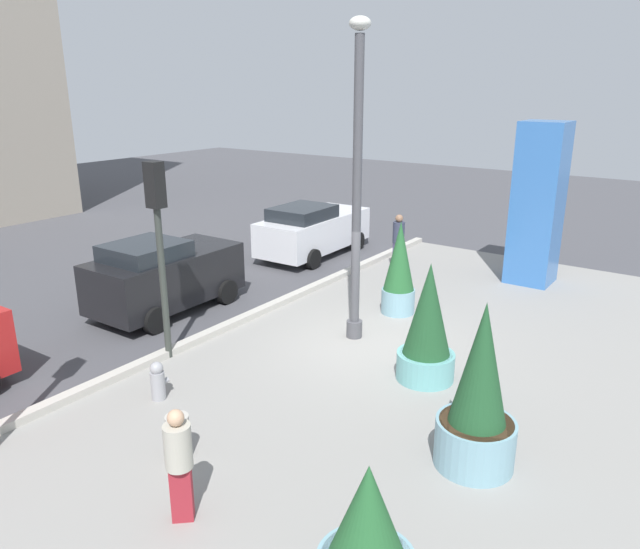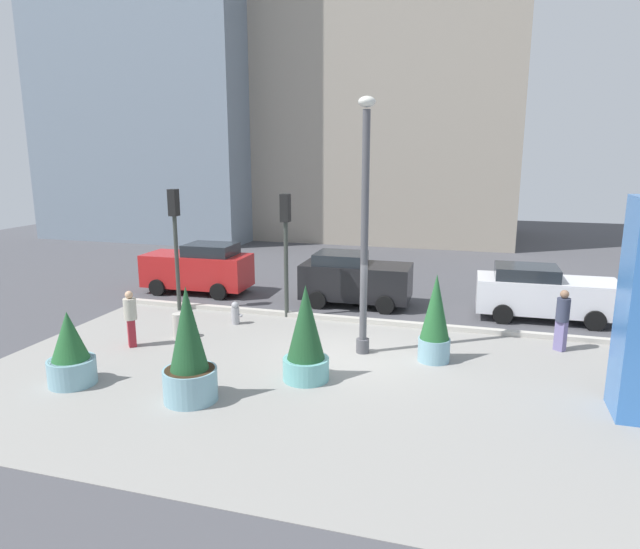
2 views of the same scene
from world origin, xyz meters
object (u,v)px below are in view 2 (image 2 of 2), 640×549
(fire_hydrant, at_px, (235,313))
(car_curb_east, at_px, (355,279))
(potted_plant_mid_plaza, at_px, (70,353))
(traffic_light_corner, at_px, (286,234))
(lamp_post, at_px, (365,234))
(potted_plant_by_pillar, at_px, (306,337))
(car_curb_west, at_px, (199,268))
(potted_plant_curbside, at_px, (435,320))
(potted_plant_near_right, at_px, (189,354))
(car_intersection, at_px, (543,293))
(pedestrian_by_curb, at_px, (562,317))
(pedestrian_crossing, at_px, (130,316))
(traffic_light_far_side, at_px, (175,229))
(concrete_bollard, at_px, (179,326))

(fire_hydrant, relative_size, car_curb_east, 0.19)
(potted_plant_mid_plaza, bearing_deg, traffic_light_corner, 65.76)
(lamp_post, distance_m, potted_plant_by_pillar, 3.29)
(traffic_light_corner, distance_m, car_curb_west, 5.29)
(car_curb_east, bearing_deg, potted_plant_curbside, -56.12)
(lamp_post, xyz_separation_m, car_curb_east, (-1.35, 4.83, -2.37))
(fire_hydrant, bearing_deg, potted_plant_near_right, -75.18)
(car_intersection, bearing_deg, car_curb_west, -179.95)
(traffic_light_corner, height_order, pedestrian_by_curb, traffic_light_corner)
(car_curb_east, height_order, pedestrian_crossing, car_curb_east)
(potted_plant_mid_plaza, xyz_separation_m, car_intersection, (11.24, 8.91, 0.10))
(potted_plant_by_pillar, bearing_deg, pedestrian_crossing, 171.12)
(traffic_light_corner, relative_size, pedestrian_crossing, 2.52)
(lamp_post, relative_size, potted_plant_near_right, 2.58)
(traffic_light_corner, bearing_deg, potted_plant_mid_plaza, -114.24)
(lamp_post, relative_size, potted_plant_curbside, 2.88)
(traffic_light_far_side, xyz_separation_m, pedestrian_by_curb, (12.32, -0.61, -1.89))
(potted_plant_mid_plaza, distance_m, potted_plant_curbside, 9.07)
(traffic_light_far_side, xyz_separation_m, car_curb_west, (-0.56, 2.50, -1.89))
(potted_plant_near_right, distance_m, traffic_light_corner, 6.92)
(traffic_light_corner, distance_m, car_curb_east, 3.40)
(fire_hydrant, bearing_deg, potted_plant_mid_plaza, -107.39)
(fire_hydrant, distance_m, concrete_bollard, 2.01)
(potted_plant_near_right, bearing_deg, pedestrian_by_curb, 34.85)
(potted_plant_by_pillar, bearing_deg, car_curb_east, 93.41)
(lamp_post, bearing_deg, pedestrian_by_curb, 18.14)
(lamp_post, height_order, potted_plant_near_right, lamp_post)
(potted_plant_mid_plaza, bearing_deg, potted_plant_curbside, 26.07)
(potted_plant_mid_plaza, distance_m, pedestrian_by_curb, 12.83)
(traffic_light_far_side, xyz_separation_m, car_intersection, (12.11, 2.52, -1.98))
(potted_plant_near_right, relative_size, traffic_light_corner, 0.64)
(lamp_post, bearing_deg, concrete_bollard, -176.82)
(potted_plant_near_right, relative_size, car_curb_east, 0.67)
(traffic_light_corner, distance_m, pedestrian_crossing, 5.50)
(potted_plant_curbside, bearing_deg, lamp_post, 177.80)
(potted_plant_curbside, bearing_deg, traffic_light_far_side, 165.03)
(traffic_light_corner, relative_size, car_intersection, 0.92)
(lamp_post, height_order, traffic_light_corner, lamp_post)
(potted_plant_curbside, height_order, pedestrian_crossing, potted_plant_curbside)
(potted_plant_near_right, bearing_deg, concrete_bollard, 123.63)
(traffic_light_far_side, distance_m, traffic_light_corner, 3.90)
(potted_plant_curbside, relative_size, pedestrian_crossing, 1.45)
(potted_plant_near_right, xyz_separation_m, potted_plant_curbside, (4.98, 3.98, 0.03))
(potted_plant_curbside, height_order, car_curb_west, potted_plant_curbside)
(potted_plant_by_pillar, xyz_separation_m, car_curb_west, (-6.70, 7.06, -0.10))
(potted_plant_curbside, height_order, car_curb_east, potted_plant_curbside)
(potted_plant_mid_plaza, distance_m, traffic_light_corner, 7.62)
(lamp_post, bearing_deg, pedestrian_crossing, -167.99)
(lamp_post, xyz_separation_m, fire_hydrant, (-4.49, 1.41, -2.95))
(car_intersection, relative_size, pedestrian_crossing, 2.72)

